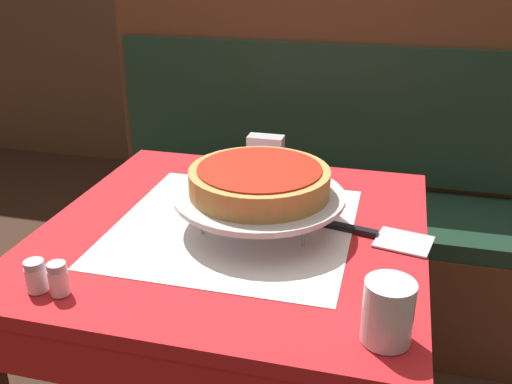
# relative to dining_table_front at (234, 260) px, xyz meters

# --- Properties ---
(dining_table_front) EXTENTS (0.85, 0.85, 0.74)m
(dining_table_front) POSITION_rel_dining_table_front_xyz_m (0.00, 0.00, 0.00)
(dining_table_front) COLOR red
(dining_table_front) RESTS_ON ground_plane
(dining_table_rear) EXTENTS (0.72, 0.72, 0.73)m
(dining_table_rear) POSITION_rel_dining_table_front_xyz_m (0.03, 1.70, -0.04)
(dining_table_rear) COLOR red
(dining_table_rear) RESTS_ON ground_plane
(booth_bench) EXTENTS (1.55, 0.48, 1.26)m
(booth_bench) POSITION_rel_dining_table_front_xyz_m (0.04, 0.79, -0.29)
(booth_bench) COLOR brown
(booth_bench) RESTS_ON ground_plane
(pizza_pan_stand) EXTENTS (0.38, 0.38, 0.08)m
(pizza_pan_stand) POSITION_rel_dining_table_front_xyz_m (0.06, 0.01, 0.16)
(pizza_pan_stand) COLOR #ADADB2
(pizza_pan_stand) RESTS_ON dining_table_front
(deep_dish_pizza) EXTENTS (0.31, 0.31, 0.06)m
(deep_dish_pizza) POSITION_rel_dining_table_front_xyz_m (0.06, 0.01, 0.20)
(deep_dish_pizza) COLOR #C68E47
(deep_dish_pizza) RESTS_ON pizza_pan_stand
(pizza_server) EXTENTS (0.27, 0.12, 0.01)m
(pizza_server) POSITION_rel_dining_table_front_xyz_m (0.32, 0.03, 0.09)
(pizza_server) COLOR #BCBCC1
(pizza_server) RESTS_ON dining_table_front
(water_glass_near) EXTENTS (0.08, 0.08, 0.11)m
(water_glass_near) POSITION_rel_dining_table_front_xyz_m (0.35, -0.33, 0.14)
(water_glass_near) COLOR silver
(water_glass_near) RESTS_ON dining_table_front
(salt_shaker) EXTENTS (0.04, 0.04, 0.06)m
(salt_shaker) POSITION_rel_dining_table_front_xyz_m (-0.28, -0.34, 0.12)
(salt_shaker) COLOR silver
(salt_shaker) RESTS_ON dining_table_front
(pepper_shaker) EXTENTS (0.04, 0.04, 0.06)m
(pepper_shaker) POSITION_rel_dining_table_front_xyz_m (-0.23, -0.34, 0.12)
(pepper_shaker) COLOR silver
(pepper_shaker) RESTS_ON dining_table_front
(napkin_holder) EXTENTS (0.10, 0.05, 0.09)m
(napkin_holder) POSITION_rel_dining_table_front_xyz_m (-0.02, 0.38, 0.13)
(napkin_holder) COLOR #B2B2B7
(napkin_holder) RESTS_ON dining_table_front
(condiment_caddy) EXTENTS (0.14, 0.14, 0.14)m
(condiment_caddy) POSITION_rel_dining_table_front_xyz_m (0.05, 1.65, 0.11)
(condiment_caddy) COLOR black
(condiment_caddy) RESTS_ON dining_table_rear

